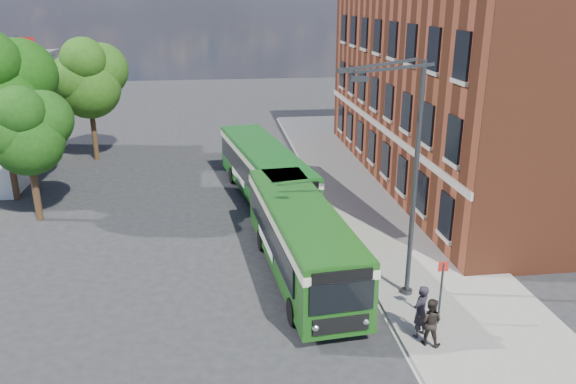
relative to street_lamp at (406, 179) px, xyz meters
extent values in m
plane|color=#252527|center=(-4.84, 2.00, -4.79)|extent=(120.00, 120.00, 0.00)
cube|color=gray|center=(2.16, 10.00, -4.72)|extent=(6.00, 48.00, 0.15)
cube|color=beige|center=(-0.89, 10.00, -4.79)|extent=(0.12, 48.00, 0.01)
cube|color=brown|center=(9.16, 14.00, 1.21)|extent=(12.00, 26.00, 12.00)
cube|color=beige|center=(3.12, 14.00, -1.19)|extent=(0.12, 26.00, 0.35)
cylinder|color=#333537|center=(-17.34, 15.00, -0.29)|extent=(0.10, 0.10, 9.00)
cube|color=#A41312|center=(-16.89, 15.00, 3.81)|extent=(0.90, 0.02, 0.60)
cylinder|color=#333537|center=(0.36, 0.00, -4.64)|extent=(0.44, 0.44, 0.30)
cylinder|color=#333537|center=(0.36, 0.00, -0.29)|extent=(0.18, 0.18, 9.00)
cube|color=#333537|center=(-0.87, -0.60, 4.01)|extent=(2.58, 0.46, 0.37)
cube|color=#333537|center=(-0.87, 0.60, 4.01)|extent=(2.58, 0.46, 0.37)
cube|color=#333537|center=(-2.11, -1.08, 3.76)|extent=(0.55, 0.22, 0.16)
cube|color=#333537|center=(-2.11, 1.08, 3.76)|extent=(0.55, 0.22, 0.16)
cylinder|color=#333537|center=(0.76, -2.20, -3.54)|extent=(0.08, 0.08, 2.50)
cube|color=red|center=(0.76, -2.20, -2.44)|extent=(0.35, 0.04, 0.35)
cube|color=#1A4F15|center=(-3.43, 2.39, -3.02)|extent=(3.46, 11.13, 2.45)
cube|color=#1A4F15|center=(-3.43, 2.39, -4.29)|extent=(3.50, 11.17, 0.14)
cube|color=black|center=(-4.73, 2.58, -2.89)|extent=(0.89, 9.12, 1.10)
cube|color=black|center=(-2.18, 2.80, -2.89)|extent=(0.89, 9.12, 1.10)
cube|color=#EDE7C3|center=(-3.43, 2.39, -2.19)|extent=(3.53, 11.19, 0.32)
cube|color=#1A4F15|center=(-3.43, 2.39, -1.83)|extent=(3.35, 11.02, 0.12)
cube|color=black|center=(-2.94, -3.09, -2.84)|extent=(2.15, 0.27, 1.05)
cube|color=black|center=(-2.94, -3.10, -2.09)|extent=(2.00, 0.26, 0.38)
cube|color=black|center=(-2.94, -3.10, -3.84)|extent=(1.90, 0.25, 0.55)
sphere|color=silver|center=(-3.79, -3.16, -3.84)|extent=(0.26, 0.26, 0.26)
sphere|color=silver|center=(-2.09, -3.01, -3.84)|extent=(0.26, 0.26, 0.26)
cube|color=black|center=(-3.92, 7.87, -2.79)|extent=(2.00, 0.26, 0.90)
cube|color=white|center=(-4.80, 3.27, -3.64)|extent=(0.32, 3.19, 0.45)
cylinder|color=black|center=(-4.27, -1.37, -4.29)|extent=(0.37, 1.02, 1.00)
cylinder|color=black|center=(-1.94, -1.16, -4.29)|extent=(0.37, 1.02, 1.00)
cylinder|color=black|center=(-4.83, 4.95, -4.29)|extent=(0.37, 1.02, 1.00)
cylinder|color=black|center=(-2.50, 5.16, -4.29)|extent=(0.37, 1.02, 1.00)
cube|color=#125115|center=(-4.09, 11.85, -3.02)|extent=(4.55, 12.59, 2.45)
cube|color=#125115|center=(-4.09, 11.85, -4.29)|extent=(4.60, 12.63, 0.14)
cube|color=black|center=(-5.41, 11.93, -2.89)|extent=(1.86, 10.40, 1.10)
cube|color=black|center=(-2.88, 12.36, -2.89)|extent=(1.86, 10.40, 1.10)
cube|color=beige|center=(-4.09, 11.85, -2.19)|extent=(4.62, 12.66, 0.32)
cube|color=#125115|center=(-4.09, 11.85, -1.83)|extent=(4.44, 12.47, 0.12)
cube|color=black|center=(-3.04, 5.74, -2.84)|extent=(2.13, 0.44, 1.05)
cube|color=black|center=(-3.04, 5.73, -2.09)|extent=(1.98, 0.42, 0.38)
cube|color=black|center=(-3.04, 5.73, -3.84)|extent=(1.89, 0.40, 0.55)
sphere|color=silver|center=(-3.88, 5.60, -3.84)|extent=(0.26, 0.26, 0.26)
sphere|color=silver|center=(-2.21, 5.89, -3.84)|extent=(0.26, 0.26, 0.26)
cube|color=black|center=(-5.14, 17.96, -2.79)|extent=(1.98, 0.42, 0.90)
cube|color=white|center=(-5.53, 12.61, -3.64)|extent=(0.58, 3.16, 0.45)
cylinder|color=black|center=(-4.51, 7.34, -4.29)|extent=(0.45, 1.03, 1.00)
cylinder|color=black|center=(-2.20, 7.74, -4.29)|extent=(0.45, 1.03, 1.00)
cylinder|color=black|center=(-5.82, 14.97, -4.29)|extent=(0.45, 1.03, 1.00)
cylinder|color=black|center=(-3.51, 15.37, -4.29)|extent=(0.45, 1.03, 1.00)
imported|color=black|center=(-0.18, -2.86, -3.70)|extent=(0.82, 0.76, 1.87)
imported|color=black|center=(-0.03, -3.35, -3.81)|extent=(1.01, 0.95, 1.66)
cylinder|color=#342413|center=(-16.01, 10.16, -3.28)|extent=(0.36, 0.36, 3.02)
sphere|color=#18420F|center=(-16.01, 10.16, -0.54)|extent=(3.57, 3.57, 3.57)
sphere|color=#18420F|center=(-15.32, 10.71, 0.35)|extent=(3.02, 3.02, 3.02)
sphere|color=#18420F|center=(-16.62, 9.68, 0.01)|extent=(2.74, 2.74, 2.74)
sphere|color=#18420F|center=(-16.01, 9.47, 1.04)|extent=(2.47, 2.47, 2.47)
cylinder|color=#342413|center=(-18.20, 13.58, -2.76)|extent=(0.36, 0.36, 4.06)
sphere|color=#15420C|center=(-18.20, 13.58, 0.93)|extent=(4.80, 4.80, 4.80)
sphere|color=#15420C|center=(-17.28, 14.32, 2.13)|extent=(4.06, 4.06, 4.06)
cylinder|color=#342413|center=(-15.22, 21.59, -2.96)|extent=(0.36, 0.36, 3.66)
sphere|color=#244E12|center=(-15.22, 21.59, 0.36)|extent=(4.32, 4.32, 4.32)
sphere|color=#244E12|center=(-14.39, 22.26, 1.44)|extent=(3.66, 3.66, 3.66)
sphere|color=#244E12|center=(-15.97, 21.01, 1.03)|extent=(3.32, 3.32, 3.32)
sphere|color=#244E12|center=(-15.22, 20.76, 2.27)|extent=(2.99, 2.99, 2.99)
camera|label=1|loc=(-6.67, -18.48, 6.19)|focal=35.00mm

